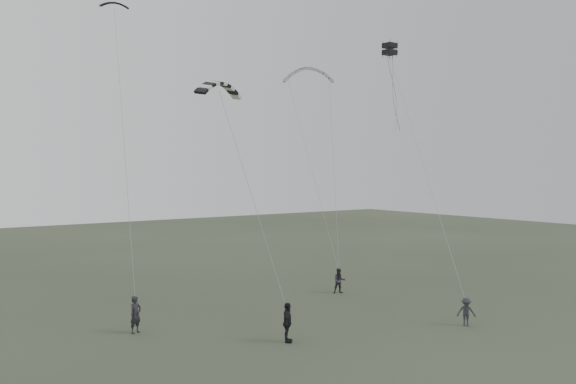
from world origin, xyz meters
TOP-DOWN VIEW (x-y plane):
  - ground at (0.00, 0.00)m, footprint 140.00×140.00m
  - flyer_left at (-7.69, 6.33)m, footprint 0.81×0.69m
  - flyer_right at (6.92, 7.44)m, footprint 1.02×0.95m
  - flyer_center at (-2.34, 0.55)m, footprint 1.08×1.17m
  - flyer_far at (7.06, -2.65)m, footprint 1.09×1.08m
  - kite_dark_small at (-7.05, 10.94)m, footprint 1.71×0.99m
  - kite_pale_large at (7.57, 11.65)m, footprint 3.78×2.91m
  - kite_striped at (-4.29, 3.66)m, footprint 2.83×1.59m
  - kite_box at (8.96, 4.88)m, footprint 0.75×0.77m

SIDE VIEW (x-z plane):
  - ground at x=0.00m, z-range 0.00..0.00m
  - flyer_far at x=7.06m, z-range 0.00..1.51m
  - flyer_right at x=6.92m, z-range 0.00..1.68m
  - flyer_left at x=-7.69m, z-range 0.00..1.89m
  - flyer_center at x=-2.34m, z-range 0.00..1.92m
  - kite_striped at x=-4.29m, z-range 12.01..13.21m
  - kite_pale_large at x=7.57m, z-range 14.94..16.62m
  - kite_box at x=8.96m, z-range 15.80..16.58m
  - kite_dark_small at x=-7.05m, z-range 17.52..18.16m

